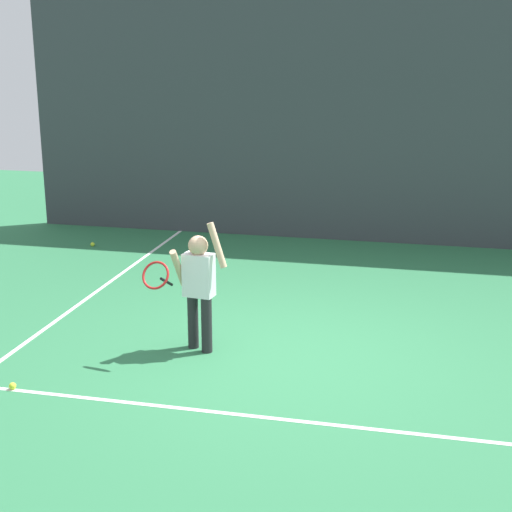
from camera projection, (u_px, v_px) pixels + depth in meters
name	position (u px, v px, depth m)	size (l,w,h in m)	color
ground_plane	(286.00, 354.00, 7.62)	(20.00, 20.00, 0.00)	#2D7247
court_line_baseline	(255.00, 416.00, 6.32)	(9.00, 0.05, 0.00)	white
court_line_sideline	(82.00, 302.00, 9.14)	(0.05, 9.00, 0.00)	white
back_fence_windscreen	(345.00, 118.00, 11.62)	(10.38, 0.08, 3.88)	#383D42
fence_post_0	(49.00, 107.00, 12.75)	(0.09, 0.09, 4.03)	slate
fence_post_1	(191.00, 110.00, 12.20)	(0.09, 0.09, 4.03)	slate
fence_post_2	(346.00, 113.00, 11.65)	(0.09, 0.09, 4.03)	slate
tennis_player	(197.00, 282.00, 7.52)	(0.77, 0.57, 1.35)	#232326
tennis_ball_0	(13.00, 386.00, 6.81)	(0.07, 0.07, 0.07)	#CCE033
tennis_ball_1	(93.00, 244.00, 11.71)	(0.07, 0.07, 0.07)	#CCE033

